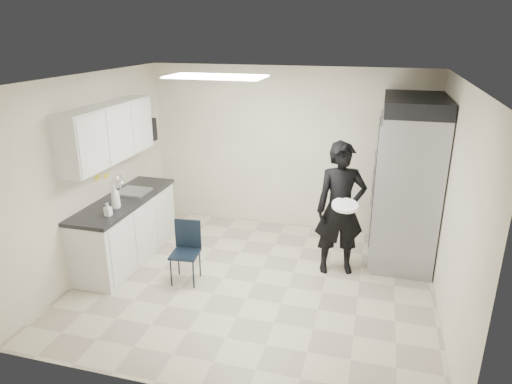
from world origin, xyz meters
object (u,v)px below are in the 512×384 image
(commercial_fridge, at_px, (407,188))
(man_tuxedo, at_px, (340,209))
(lower_counter, at_px, (126,230))
(folding_chair, at_px, (185,254))

(commercial_fridge, relative_size, man_tuxedo, 1.17)
(lower_counter, distance_m, man_tuxedo, 3.01)
(man_tuxedo, bearing_deg, folding_chair, -172.88)
(folding_chair, height_order, man_tuxedo, man_tuxedo)
(folding_chair, bearing_deg, man_tuxedo, 17.60)
(commercial_fridge, distance_m, folding_chair, 3.15)
(lower_counter, height_order, man_tuxedo, man_tuxedo)
(lower_counter, height_order, commercial_fridge, commercial_fridge)
(lower_counter, distance_m, commercial_fridge, 3.98)
(folding_chair, xyz_separation_m, man_tuxedo, (1.87, 0.81, 0.51))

